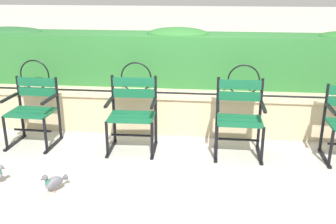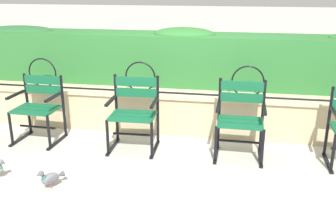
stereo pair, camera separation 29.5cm
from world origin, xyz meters
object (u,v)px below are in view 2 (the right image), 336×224
park_chair_centre_right (240,118)px  park_chair_leftmost (39,106)px  pigeon_far_side (51,178)px  park_chair_centre_left (134,112)px

park_chair_centre_right → park_chair_leftmost: bearing=179.6°
pigeon_far_side → park_chair_centre_left: bearing=63.5°
park_chair_leftmost → pigeon_far_side: 1.41m
park_chair_centre_left → park_chair_centre_right: size_ratio=1.00×
park_chair_leftmost → park_chair_centre_right: 2.58m
park_chair_centre_left → park_chair_centre_right: bearing=0.3°
pigeon_far_side → park_chair_leftmost: bearing=121.3°
park_chair_centre_left → park_chair_centre_right: 1.29m
park_chair_centre_right → pigeon_far_side: bearing=-148.3°
park_chair_leftmost → pigeon_far_side: (0.71, -1.17, -0.35)m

